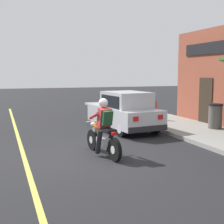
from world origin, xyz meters
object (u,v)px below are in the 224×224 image
motorcycle_with_rider (103,132)px  trash_bin (215,116)px  car_hatchback (124,112)px  fire_hydrant (155,110)px

motorcycle_with_rider → trash_bin: motorcycle_with_rider is taller
trash_bin → car_hatchback: bearing=155.0°
motorcycle_with_rider → car_hatchback: size_ratio=0.51×
motorcycle_with_rider → fire_hydrant: (4.10, 4.77, -0.11)m
trash_bin → fire_hydrant: trash_bin is taller
car_hatchback → fire_hydrant: size_ratio=4.47×
motorcycle_with_rider → fire_hydrant: bearing=49.3°
trash_bin → fire_hydrant: bearing=111.6°
motorcycle_with_rider → fire_hydrant: size_ratio=2.29×
fire_hydrant → car_hatchback: bearing=-146.5°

